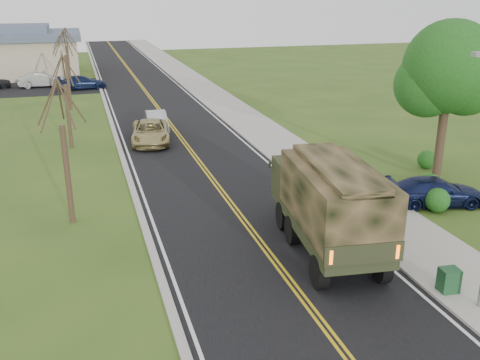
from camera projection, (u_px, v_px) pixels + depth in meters
name	position (u px, v px, depth m)	size (l,w,h in m)	color
ground	(324.00, 327.00, 15.60)	(160.00, 160.00, 0.00)	#334F1A
road	(146.00, 93.00, 51.71)	(8.00, 120.00, 0.01)	black
curb_right	(189.00, 90.00, 52.82)	(0.30, 120.00, 0.12)	#9E998E
sidewalk_right	(206.00, 89.00, 53.30)	(3.20, 120.00, 0.10)	#9E998E
curb_left	(102.00, 95.00, 50.57)	(0.30, 120.00, 0.10)	#9E998E
leafy_tree	(449.00, 74.00, 25.80)	(4.83, 4.50, 8.10)	#38281C
bare_tree_a	(66.00, 163.00, 21.85)	(1.93, 2.26, 6.08)	#38281C
bare_tree_b	(68.00, 109.00, 32.74)	(1.83, 2.14, 5.73)	#38281C
bare_tree_c	(68.00, 76.00, 43.47)	(2.04, 2.39, 6.42)	#38281C
bare_tree_d	(68.00, 61.00, 54.38)	(1.88, 2.20, 5.91)	#38281C
military_truck	(329.00, 200.00, 19.49)	(3.36, 7.55, 3.64)	black
suv_champagne	(150.00, 132.00, 34.43)	(2.34, 5.08, 1.41)	tan
sedan_silver	(157.00, 121.00, 37.61)	(1.38, 3.94, 1.30)	#B5B6BB
pickup_navy	(436.00, 192.00, 24.36)	(1.78, 4.38, 1.27)	#10173B
utility_box_near	(449.00, 280.00, 17.16)	(0.60, 0.50, 0.80)	#1A4925
lot_car_silver	(41.00, 80.00, 54.49)	(1.58, 4.53, 1.49)	#ABABB0
lot_car_navy	(82.00, 82.00, 53.38)	(1.90, 4.67, 1.35)	#101B3B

